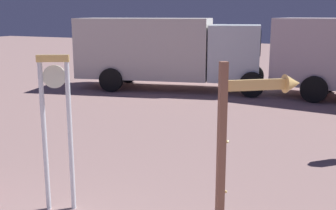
{
  "coord_description": "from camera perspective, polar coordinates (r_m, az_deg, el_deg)",
  "views": [
    {
      "loc": [
        2.97,
        -2.01,
        2.95
      ],
      "look_at": [
        -0.43,
        5.19,
        1.2
      ],
      "focal_mm": 44.83,
      "sensor_mm": 36.0,
      "label": 1
    }
  ],
  "objects": [
    {
      "name": "box_truck_near",
      "position": [
        16.6,
        -0.31,
        7.55
      ],
      "size": [
        7.6,
        3.92,
        2.76
      ],
      "color": "silver",
      "rests_on": "ground_plane"
    },
    {
      "name": "standing_clock",
      "position": [
        6.39,
        -14.93,
        -1.94
      ],
      "size": [
        0.44,
        0.29,
        2.37
      ],
      "color": "white",
      "rests_on": "ground_plane"
    },
    {
      "name": "arrow_sign",
      "position": [
        5.61,
        10.97,
        -1.95
      ],
      "size": [
        1.0,
        0.82,
        2.35
      ],
      "color": "#96644C",
      "rests_on": "ground_plane"
    }
  ]
}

